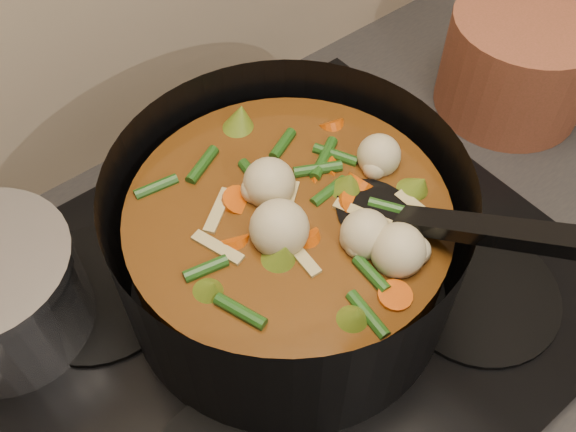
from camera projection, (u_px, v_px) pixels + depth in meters
stovetop at (289, 297)px, 0.71m from camera, size 0.62×0.54×0.03m
stockpot at (289, 241)px, 0.65m from camera, size 0.36×0.46×0.25m
terracotta_crock at (518, 63)px, 0.86m from camera, size 0.24×0.24×0.14m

